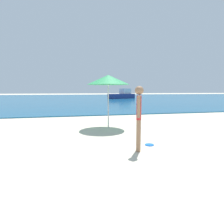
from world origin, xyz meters
The scene contains 5 objects.
water centered at (0.00, 41.28, 0.03)m, with size 160.00×60.00×0.06m, color #14567F.
person_standing centered at (0.33, 4.04, 0.99)m, with size 0.23×0.37×1.74m.
frisbee centered at (0.84, 4.46, 0.01)m, with size 0.26×0.26×0.03m, color blue.
boat_far centered at (8.65, 34.94, 0.72)m, with size 5.78×4.22×1.90m.
beach_umbrella centered at (0.21, 7.42, 2.07)m, with size 1.82×1.82×2.28m.
Camera 1 is at (-1.47, -0.70, 1.62)m, focal length 30.73 mm.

